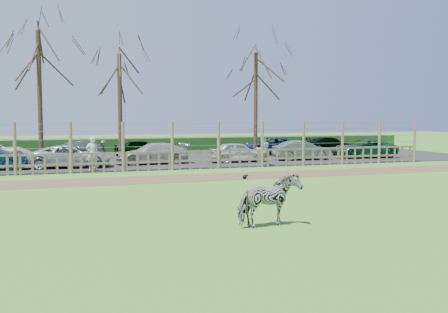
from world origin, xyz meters
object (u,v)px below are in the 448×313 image
object	(u,v)px
car_6	(364,149)
tree_right	(256,79)
crow	(245,177)
car_12	(270,146)
visitor_a	(92,154)
car_2	(71,156)
car_3	(152,153)
car_13	(329,145)
visitor_b	(263,150)
car_4	(238,152)
tree_left	(39,65)
car_9	(73,150)
car_5	(302,150)
car_10	(141,148)
zebra	(269,200)
tree_mid	(120,81)

from	to	relation	value
car_6	tree_right	bearing A→B (deg)	-105.52
crow	car_12	size ratio (longest dim) A/B	0.06
tree_right	visitor_a	bearing A→B (deg)	-153.79
car_2	car_3	size ratio (longest dim) A/B	1.04
tree_right	car_13	size ratio (longest dim) A/B	1.78
crow	car_2	xyz separation A→B (m)	(-7.20, 7.33, 0.53)
visitor_b	car_6	xyz separation A→B (m)	(8.41, 2.82, -0.26)
visitor_b	car_3	distance (m)	6.37
car_3	tree_right	bearing A→B (deg)	106.54
visitor_a	crow	distance (m)	8.18
car_4	car_3	bearing A→B (deg)	86.30
tree_right	tree_left	bearing A→B (deg)	-173.66
visitor_b	car_4	distance (m)	2.45
tree_right	car_4	bearing A→B (deg)	-127.27
car_9	car_6	bearing A→B (deg)	81.37
crow	car_4	xyz separation A→B (m)	(2.37, 7.52, 0.53)
visitor_a	car_9	world-z (taller)	visitor_a
car_6	car_12	bearing A→B (deg)	-129.02
car_6	car_9	bearing A→B (deg)	-98.27
car_5	car_6	distance (m)	4.67
car_10	car_12	xyz separation A→B (m)	(9.33, -0.17, 0.00)
car_3	car_9	world-z (taller)	same
visitor_b	car_3	bearing A→B (deg)	-22.15
car_5	car_13	distance (m)	6.65
tree_right	car_6	xyz separation A→B (m)	(6.67, -2.66, -4.60)
car_5	car_10	distance (m)	10.68
zebra	car_4	xyz separation A→B (m)	(5.16, 16.69, -0.04)
tree_left	car_5	distance (m)	16.35
car_2	car_9	bearing A→B (deg)	3.49
car_5	car_9	size ratio (longest dim) A/B	0.88
tree_mid	visitor_a	bearing A→B (deg)	-111.87
visitor_a	car_13	distance (m)	19.06
crow	car_6	world-z (taller)	car_6
tree_right	car_12	world-z (taller)	tree_right
tree_right	car_9	world-z (taller)	tree_right
visitor_b	car_2	distance (m)	10.45
tree_mid	car_9	bearing A→B (deg)	136.52
visitor_b	car_13	size ratio (longest dim) A/B	0.42
car_10	car_12	size ratio (longest dim) A/B	0.82
tree_left	car_12	bearing A→B (deg)	13.00
car_3	car_10	bearing A→B (deg)	175.64
tree_right	car_10	bearing A→B (deg)	162.98
visitor_a	car_3	bearing A→B (deg)	-152.42
zebra	visitor_a	bearing A→B (deg)	3.03
crow	car_3	size ratio (longest dim) A/B	0.06
zebra	tree_right	bearing A→B (deg)	-31.17
visitor_b	car_13	xyz separation A→B (m)	(8.41, 7.30, -0.26)
car_2	car_5	world-z (taller)	same
car_10	car_5	bearing A→B (deg)	-124.79
zebra	car_6	world-z (taller)	zebra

